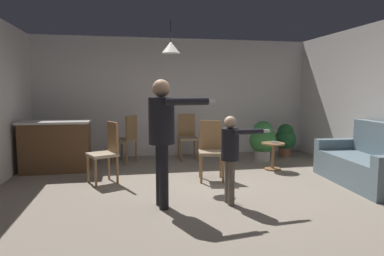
% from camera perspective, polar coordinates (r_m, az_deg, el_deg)
% --- Properties ---
extents(ground, '(7.68, 7.68, 0.00)m').
position_cam_1_polar(ground, '(5.08, 2.56, -11.04)').
color(ground, gray).
extents(wall_back, '(6.40, 0.10, 2.70)m').
position_cam_1_polar(wall_back, '(8.00, -2.73, 5.13)').
color(wall_back, silver).
rests_on(wall_back, ground).
extents(couch_floral, '(0.97, 1.85, 1.00)m').
position_cam_1_polar(couch_floral, '(6.20, 27.46, -5.41)').
color(couch_floral, slate).
rests_on(couch_floral, ground).
extents(kitchen_counter, '(1.26, 0.66, 0.95)m').
position_cam_1_polar(kitchen_counter, '(6.88, -21.79, -2.81)').
color(kitchen_counter, brown).
rests_on(kitchen_counter, ground).
extents(side_table_by_couch, '(0.44, 0.44, 0.52)m').
position_cam_1_polar(side_table_by_couch, '(6.71, 13.39, -4.07)').
color(side_table_by_couch, olive).
rests_on(side_table_by_couch, ground).
extents(person_adult, '(0.84, 0.48, 1.66)m').
position_cam_1_polar(person_adult, '(4.36, -4.94, -0.15)').
color(person_adult, black).
rests_on(person_adult, ground).
extents(person_child, '(0.62, 0.34, 1.18)m').
position_cam_1_polar(person_child, '(4.53, 6.51, -3.66)').
color(person_child, '#60564C').
rests_on(person_child, ground).
extents(dining_chair_by_counter, '(0.58, 0.58, 1.00)m').
position_cam_1_polar(dining_chair_by_counter, '(7.22, -10.85, -1.52)').
color(dining_chair_by_counter, olive).
rests_on(dining_chair_by_counter, ground).
extents(dining_chair_near_wall, '(0.48, 0.48, 1.00)m').
position_cam_1_polar(dining_chair_near_wall, '(5.81, 3.22, -3.32)').
color(dining_chair_near_wall, olive).
rests_on(dining_chair_near_wall, ground).
extents(dining_chair_centre_back, '(0.56, 0.56, 1.00)m').
position_cam_1_polar(dining_chair_centre_back, '(5.76, -14.14, -3.58)').
color(dining_chair_centre_back, olive).
rests_on(dining_chair_centre_back, ground).
extents(dining_chair_spare, '(0.42, 0.42, 1.00)m').
position_cam_1_polar(dining_chair_spare, '(7.45, -0.78, -1.16)').
color(dining_chair_spare, olive).
rests_on(dining_chair_spare, ground).
extents(potted_plant_corner, '(0.57, 0.57, 0.87)m').
position_cam_1_polar(potted_plant_corner, '(7.43, 11.75, -1.85)').
color(potted_plant_corner, '#B7B2AD').
rests_on(potted_plant_corner, ground).
extents(potted_plant_by_wall, '(0.49, 0.49, 0.75)m').
position_cam_1_polar(potted_plant_by_wall, '(8.11, 15.34, -1.71)').
color(potted_plant_by_wall, brown).
rests_on(potted_plant_by_wall, ground).
extents(spare_remote_on_table, '(0.12, 0.11, 0.04)m').
position_cam_1_polar(spare_remote_on_table, '(6.65, 13.74, -2.32)').
color(spare_remote_on_table, white).
rests_on(spare_remote_on_table, side_table_by_couch).
extents(ceiling_light_pendant, '(0.32, 0.32, 0.55)m').
position_cam_1_polar(ceiling_light_pendant, '(6.01, -3.57, 13.32)').
color(ceiling_light_pendant, silver).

